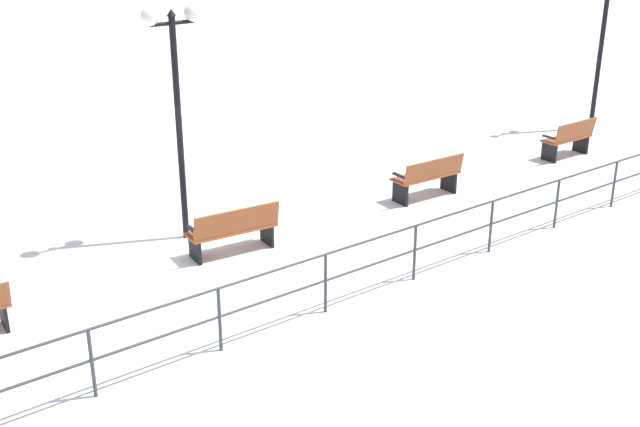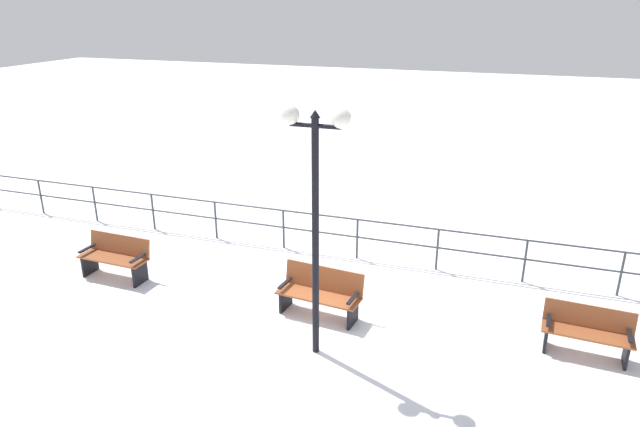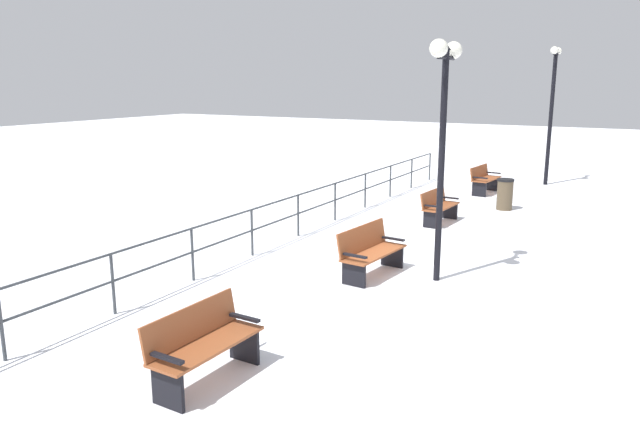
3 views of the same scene
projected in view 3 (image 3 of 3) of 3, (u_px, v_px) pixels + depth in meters
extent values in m
plane|color=white|center=(367.00, 274.00, 11.27)|extent=(80.00, 80.00, 0.00)
cube|color=brown|center=(208.00, 345.00, 7.15)|extent=(0.57, 1.56, 0.04)
cube|color=brown|center=(191.00, 323.00, 7.23)|extent=(0.17, 1.54, 0.41)
cube|color=black|center=(168.00, 388.00, 6.64)|extent=(0.45, 0.07, 0.48)
cube|color=black|center=(244.00, 344.00, 7.76)|extent=(0.45, 0.07, 0.48)
cube|color=black|center=(167.00, 358.00, 6.56)|extent=(0.46, 0.09, 0.04)
cube|color=black|center=(245.00, 318.00, 7.67)|extent=(0.46, 0.09, 0.04)
cube|color=brown|center=(374.00, 253.00, 11.11)|extent=(0.68, 1.65, 0.04)
cube|color=brown|center=(362.00, 238.00, 11.20)|extent=(0.28, 1.60, 0.46)
cube|color=black|center=(354.00, 274.00, 10.59)|extent=(0.47, 0.10, 0.44)
cube|color=black|center=(392.00, 256.00, 11.71)|extent=(0.47, 0.10, 0.44)
cube|color=black|center=(355.00, 256.00, 10.51)|extent=(0.47, 0.12, 0.04)
cube|color=black|center=(393.00, 239.00, 11.63)|extent=(0.47, 0.12, 0.04)
cube|color=brown|center=(441.00, 206.00, 15.20)|extent=(0.54, 1.46, 0.04)
cube|color=brown|center=(433.00, 197.00, 15.27)|extent=(0.20, 1.44, 0.39)
cube|color=black|center=(431.00, 219.00, 14.74)|extent=(0.40, 0.08, 0.43)
cube|color=black|center=(450.00, 211.00, 15.75)|extent=(0.40, 0.08, 0.43)
cube|color=black|center=(433.00, 206.00, 14.66)|extent=(0.40, 0.10, 0.04)
cube|color=black|center=(451.00, 198.00, 15.67)|extent=(0.40, 0.10, 0.04)
cube|color=brown|center=(487.00, 179.00, 19.19)|extent=(0.63, 1.48, 0.04)
cube|color=brown|center=(479.00, 172.00, 19.28)|extent=(0.24, 1.44, 0.38)
cube|color=black|center=(479.00, 189.00, 18.74)|extent=(0.45, 0.09, 0.47)
cube|color=black|center=(493.00, 184.00, 19.73)|extent=(0.45, 0.09, 0.47)
cube|color=black|center=(480.00, 178.00, 18.65)|extent=(0.45, 0.11, 0.04)
cube|color=black|center=(494.00, 173.00, 19.64)|extent=(0.45, 0.11, 0.04)
cylinder|color=black|center=(441.00, 170.00, 10.53)|extent=(0.11, 0.11, 4.03)
cylinder|color=black|center=(446.00, 58.00, 10.12)|extent=(0.07, 0.80, 0.07)
sphere|color=white|center=(439.00, 48.00, 9.75)|extent=(0.30, 0.30, 0.30)
sphere|color=white|center=(453.00, 50.00, 10.43)|extent=(0.30, 0.30, 0.30)
cone|color=black|center=(446.00, 46.00, 10.08)|extent=(0.16, 0.16, 0.12)
cylinder|color=black|center=(551.00, 119.00, 20.46)|extent=(0.13, 0.13, 4.49)
cylinder|color=black|center=(556.00, 54.00, 20.00)|extent=(0.08, 0.75, 0.08)
sphere|color=white|center=(554.00, 50.00, 19.66)|extent=(0.25, 0.25, 0.25)
sphere|color=white|center=(558.00, 51.00, 20.30)|extent=(0.25, 0.25, 0.25)
cone|color=black|center=(556.00, 48.00, 19.96)|extent=(0.19, 0.19, 0.12)
cylinder|color=#383D42|center=(1.00, 326.00, 7.71)|extent=(0.05, 0.05, 0.96)
cylinder|color=#383D42|center=(113.00, 284.00, 9.27)|extent=(0.05, 0.05, 0.96)
cylinder|color=#383D42|center=(192.00, 255.00, 10.84)|extent=(0.05, 0.05, 0.96)
cylinder|color=#383D42|center=(252.00, 233.00, 12.40)|extent=(0.05, 0.05, 0.96)
cylinder|color=#383D42|center=(298.00, 216.00, 13.96)|extent=(0.05, 0.05, 0.96)
cylinder|color=#383D42|center=(335.00, 202.00, 15.52)|extent=(0.05, 0.05, 0.96)
cylinder|color=#383D42|center=(365.00, 191.00, 17.08)|extent=(0.05, 0.05, 0.96)
cylinder|color=#383D42|center=(390.00, 181.00, 18.64)|extent=(0.05, 0.05, 0.96)
cylinder|color=#383D42|center=(412.00, 174.00, 20.20)|extent=(0.05, 0.05, 0.96)
cylinder|color=#383D42|center=(430.00, 167.00, 21.77)|extent=(0.05, 0.05, 0.96)
cylinder|color=#383D42|center=(251.00, 210.00, 12.29)|extent=(0.04, 21.97, 0.04)
cylinder|color=#383D42|center=(252.00, 230.00, 12.39)|extent=(0.04, 21.97, 0.04)
cylinder|color=brown|center=(505.00, 195.00, 16.81)|extent=(0.43, 0.43, 0.81)
cylinder|color=black|center=(506.00, 180.00, 16.72)|extent=(0.45, 0.45, 0.06)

